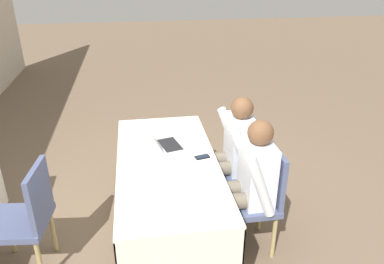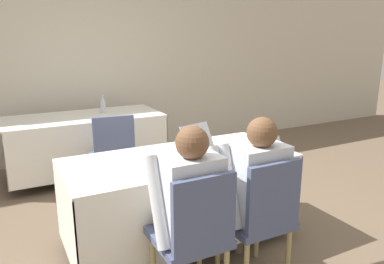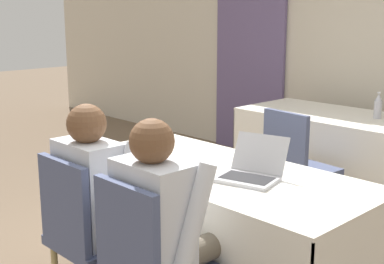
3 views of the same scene
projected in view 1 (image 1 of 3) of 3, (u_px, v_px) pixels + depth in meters
name	position (u px, v px, depth m)	size (l,w,h in m)	color
ground_plane	(170.00, 232.00, 3.41)	(24.00, 24.00, 0.00)	brown
conference_table_near	(168.00, 179.00, 3.16)	(1.81, 0.82, 0.75)	white
laptop	(165.00, 143.00, 3.28)	(0.37, 0.39, 0.21)	#B7B7BC
cell_phone	(202.00, 157.00, 3.14)	(0.09, 0.13, 0.01)	black
paper_beside_laptop	(166.00, 143.00, 3.38)	(0.29, 0.34, 0.00)	white
chair_near_left	(258.00, 195.00, 3.06)	(0.44, 0.44, 0.92)	tan
chair_near_right	(241.00, 164.00, 3.52)	(0.44, 0.44, 0.92)	tan
chair_far_spare	(27.00, 215.00, 2.83)	(0.48, 0.48, 0.92)	tan
person_checkered_shirt	(247.00, 179.00, 2.98)	(0.50, 0.52, 1.18)	#665B4C
person_white_shirt	(231.00, 150.00, 3.43)	(0.50, 0.52, 1.18)	#665B4C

